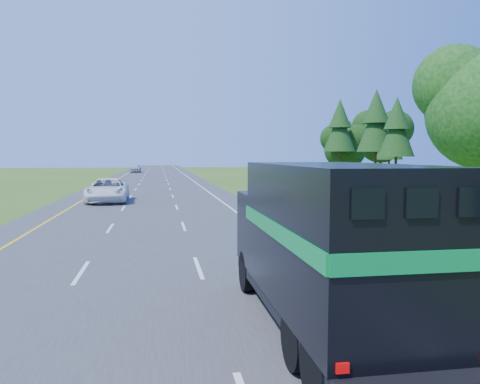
{
  "coord_description": "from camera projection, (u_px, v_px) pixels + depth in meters",
  "views": [
    {
      "loc": [
        0.58,
        5.03,
        3.69
      ],
      "look_at": [
        4.53,
        27.56,
        1.88
      ],
      "focal_mm": 35.0,
      "sensor_mm": 36.0,
      "label": 1
    }
  ],
  "objects": [
    {
      "name": "white_suv",
      "position": [
        108.0,
        190.0,
        36.58
      ],
      "size": [
        3.22,
        6.71,
        1.84
      ],
      "primitive_type": "imported",
      "rotation": [
        0.0,
        0.0,
        0.02
      ],
      "color": "white",
      "rests_on": "road"
    },
    {
      "name": "horse_truck",
      "position": [
        326.0,
        243.0,
        9.48
      ],
      "size": [
        2.57,
        7.89,
        3.48
      ],
      "rotation": [
        0.0,
        0.0,
        -0.01
      ],
      "color": "black",
      "rests_on": "road"
    },
    {
      "name": "far_car",
      "position": [
        135.0,
        168.0,
        98.87
      ],
      "size": [
        2.27,
        5.31,
        1.79
      ],
      "primitive_type": "imported",
      "rotation": [
        0.0,
        0.0,
        -0.03
      ],
      "color": "#B0B0B7",
      "rests_on": "road"
    },
    {
      "name": "lane_markings",
      "position": [
        152.0,
        194.0,
        44.35
      ],
      "size": [
        11.15,
        260.0,
        0.01
      ],
      "color": "yellow",
      "rests_on": "road"
    },
    {
      "name": "road",
      "position": [
        152.0,
        194.0,
        44.35
      ],
      "size": [
        15.0,
        260.0,
        0.04
      ],
      "primitive_type": "cube",
      "color": "#38383A",
      "rests_on": "ground"
    }
  ]
}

